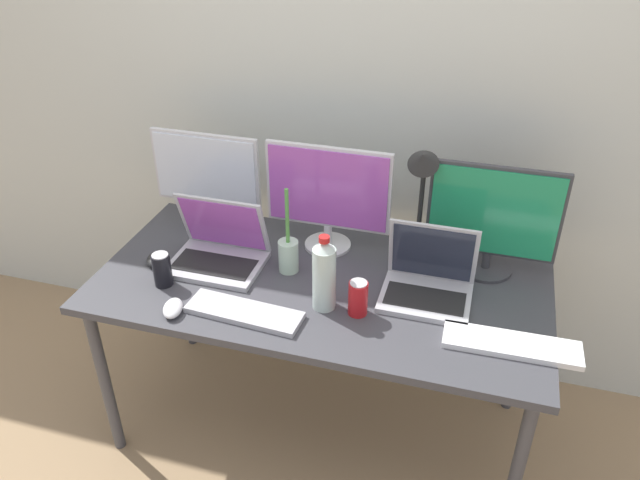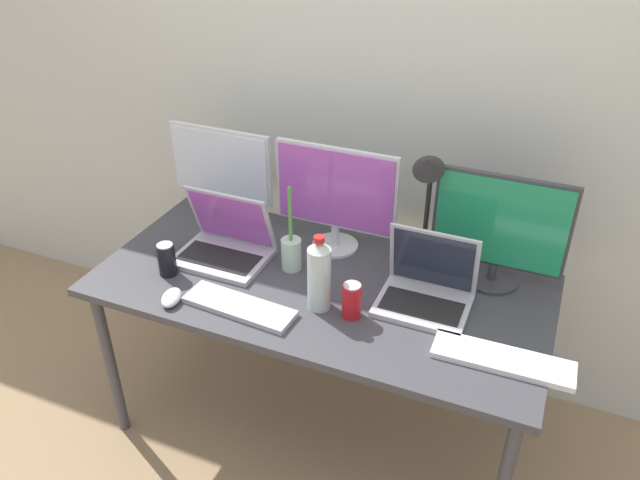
{
  "view_description": "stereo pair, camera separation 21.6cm",
  "coord_description": "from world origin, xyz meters",
  "px_view_note": "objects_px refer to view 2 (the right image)",
  "views": [
    {
      "loc": [
        0.52,
        -1.76,
        2.06
      ],
      "look_at": [
        0.0,
        0.0,
        0.92
      ],
      "focal_mm": 35.0,
      "sensor_mm": 36.0,
      "label": 1
    },
    {
      "loc": [
        0.72,
        -1.69,
        2.06
      ],
      "look_at": [
        0.0,
        0.0,
        0.92
      ],
      "focal_mm": 35.0,
      "sensor_mm": 36.0,
      "label": 2
    }
  ],
  "objects_px": {
    "monitor_left": "(222,172)",
    "bamboo_vase": "(291,252)",
    "monitor_center": "(336,195)",
    "desk_lamp": "(427,189)",
    "laptop_secondary": "(427,288)",
    "mouse_by_keyboard": "(165,249)",
    "mouse_by_laptop": "(171,297)",
    "work_desk": "(320,296)",
    "keyboard_aux": "(239,307)",
    "laptop_silver": "(225,242)",
    "water_bottle": "(319,275)",
    "monitor_right": "(500,229)",
    "soda_can_by_laptop": "(167,259)",
    "keyboard_main": "(503,360)",
    "soda_can_near_keyboard": "(352,300)"
  },
  "relations": [
    {
      "from": "laptop_silver",
      "to": "mouse_by_keyboard",
      "type": "distance_m",
      "value": 0.25
    },
    {
      "from": "bamboo_vase",
      "to": "work_desk",
      "type": "bearing_deg",
      "value": -17.99
    },
    {
      "from": "keyboard_main",
      "to": "water_bottle",
      "type": "bearing_deg",
      "value": 175.37
    },
    {
      "from": "monitor_center",
      "to": "mouse_by_laptop",
      "type": "bearing_deg",
      "value": -125.17
    },
    {
      "from": "laptop_silver",
      "to": "mouse_by_laptop",
      "type": "distance_m",
      "value": 0.33
    },
    {
      "from": "monitor_center",
      "to": "bamboo_vase",
      "type": "distance_m",
      "value": 0.27
    },
    {
      "from": "monitor_center",
      "to": "desk_lamp",
      "type": "distance_m",
      "value": 0.36
    },
    {
      "from": "laptop_silver",
      "to": "bamboo_vase",
      "type": "xyz_separation_m",
      "value": [
        0.27,
        0.02,
        0.01
      ]
    },
    {
      "from": "water_bottle",
      "to": "soda_can_by_laptop",
      "type": "xyz_separation_m",
      "value": [
        -0.59,
        -0.04,
        -0.07
      ]
    },
    {
      "from": "work_desk",
      "to": "keyboard_aux",
      "type": "bearing_deg",
      "value": -127.41
    },
    {
      "from": "monitor_center",
      "to": "laptop_secondary",
      "type": "bearing_deg",
      "value": -26.3
    },
    {
      "from": "mouse_by_keyboard",
      "to": "mouse_by_laptop",
      "type": "height_order",
      "value": "same"
    },
    {
      "from": "laptop_secondary",
      "to": "bamboo_vase",
      "type": "height_order",
      "value": "bamboo_vase"
    },
    {
      "from": "laptop_silver",
      "to": "laptop_secondary",
      "type": "relative_size",
      "value": 1.11
    },
    {
      "from": "work_desk",
      "to": "mouse_by_keyboard",
      "type": "height_order",
      "value": "mouse_by_keyboard"
    },
    {
      "from": "monitor_center",
      "to": "desk_lamp",
      "type": "xyz_separation_m",
      "value": [
        0.35,
        -0.03,
        0.11
      ]
    },
    {
      "from": "laptop_secondary",
      "to": "soda_can_by_laptop",
      "type": "height_order",
      "value": "laptop_secondary"
    },
    {
      "from": "laptop_silver",
      "to": "water_bottle",
      "type": "distance_m",
      "value": 0.48
    },
    {
      "from": "mouse_by_laptop",
      "to": "water_bottle",
      "type": "xyz_separation_m",
      "value": [
        0.48,
        0.18,
        0.11
      ]
    },
    {
      "from": "soda_can_by_laptop",
      "to": "desk_lamp",
      "type": "bearing_deg",
      "value": 24.5
    },
    {
      "from": "soda_can_by_laptop",
      "to": "bamboo_vase",
      "type": "relative_size",
      "value": 0.37
    },
    {
      "from": "monitor_center",
      "to": "soda_can_by_laptop",
      "type": "xyz_separation_m",
      "value": [
        -0.5,
        -0.41,
        -0.17
      ]
    },
    {
      "from": "monitor_center",
      "to": "laptop_secondary",
      "type": "height_order",
      "value": "monitor_center"
    },
    {
      "from": "laptop_silver",
      "to": "keyboard_aux",
      "type": "bearing_deg",
      "value": -52.37
    },
    {
      "from": "monitor_right",
      "to": "mouse_by_laptop",
      "type": "height_order",
      "value": "monitor_right"
    },
    {
      "from": "laptop_secondary",
      "to": "soda_can_near_keyboard",
      "type": "bearing_deg",
      "value": -140.94
    },
    {
      "from": "monitor_center",
      "to": "mouse_by_keyboard",
      "type": "height_order",
      "value": "monitor_center"
    },
    {
      "from": "laptop_silver",
      "to": "soda_can_by_laptop",
      "type": "relative_size",
      "value": 2.72
    },
    {
      "from": "monitor_left",
      "to": "soda_can_by_laptop",
      "type": "height_order",
      "value": "monitor_left"
    },
    {
      "from": "monitor_left",
      "to": "bamboo_vase",
      "type": "xyz_separation_m",
      "value": [
        0.42,
        -0.23,
        -0.15
      ]
    },
    {
      "from": "mouse_by_laptop",
      "to": "water_bottle",
      "type": "height_order",
      "value": "water_bottle"
    },
    {
      "from": "mouse_by_keyboard",
      "to": "water_bottle",
      "type": "xyz_separation_m",
      "value": [
        0.68,
        -0.08,
        0.11
      ]
    },
    {
      "from": "monitor_right",
      "to": "bamboo_vase",
      "type": "distance_m",
      "value": 0.75
    },
    {
      "from": "mouse_by_laptop",
      "to": "monitor_right",
      "type": "bearing_deg",
      "value": 11.24
    },
    {
      "from": "water_bottle",
      "to": "desk_lamp",
      "type": "height_order",
      "value": "desk_lamp"
    },
    {
      "from": "keyboard_aux",
      "to": "keyboard_main",
      "type": "bearing_deg",
      "value": 9.3
    },
    {
      "from": "work_desk",
      "to": "soda_can_near_keyboard",
      "type": "distance_m",
      "value": 0.25
    },
    {
      "from": "keyboard_main",
      "to": "keyboard_aux",
      "type": "bearing_deg",
      "value": -175.78
    },
    {
      "from": "laptop_secondary",
      "to": "mouse_by_laptop",
      "type": "xyz_separation_m",
      "value": [
        -0.81,
        -0.34,
        -0.04
      ]
    },
    {
      "from": "laptop_secondary",
      "to": "mouse_by_keyboard",
      "type": "distance_m",
      "value": 1.02
    },
    {
      "from": "bamboo_vase",
      "to": "monitor_left",
      "type": "bearing_deg",
      "value": 151.23
    },
    {
      "from": "work_desk",
      "to": "monitor_right",
      "type": "xyz_separation_m",
      "value": [
        0.57,
        0.25,
        0.28
      ]
    },
    {
      "from": "work_desk",
      "to": "monitor_center",
      "type": "distance_m",
      "value": 0.38
    },
    {
      "from": "water_bottle",
      "to": "desk_lamp",
      "type": "bearing_deg",
      "value": 53.75
    },
    {
      "from": "soda_can_by_laptop",
      "to": "bamboo_vase",
      "type": "height_order",
      "value": "bamboo_vase"
    },
    {
      "from": "laptop_secondary",
      "to": "bamboo_vase",
      "type": "distance_m",
      "value": 0.51
    },
    {
      "from": "laptop_secondary",
      "to": "mouse_by_laptop",
      "type": "height_order",
      "value": "laptop_secondary"
    },
    {
      "from": "desk_lamp",
      "to": "water_bottle",
      "type": "bearing_deg",
      "value": -126.25
    },
    {
      "from": "keyboard_aux",
      "to": "water_bottle",
      "type": "bearing_deg",
      "value": 29.94
    },
    {
      "from": "mouse_by_keyboard",
      "to": "soda_can_near_keyboard",
      "type": "relative_size",
      "value": 0.82
    }
  ]
}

